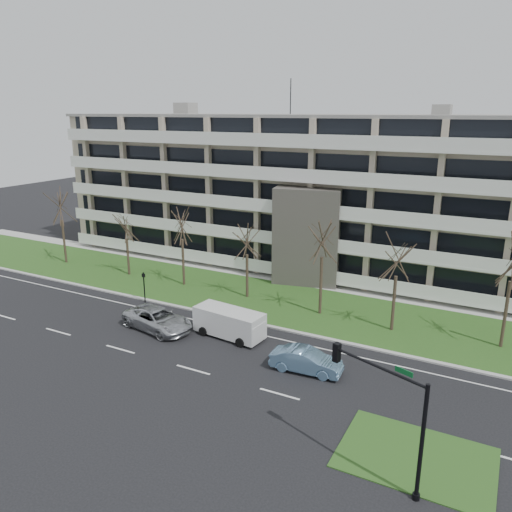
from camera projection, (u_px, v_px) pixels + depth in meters
The scene contains 18 objects.
ground at pixel (193, 370), 31.31m from camera, with size 160.00×160.00×0.00m, color black.
grass_verge at pixel (281, 302), 42.34m from camera, with size 90.00×10.00×0.06m, color #25541C.
curb at pixel (253, 323), 38.09m from camera, with size 90.00×0.35×0.12m, color #B2B2AD.
sidewalk at pixel (305, 283), 47.01m from camera, with size 90.00×2.00×0.08m, color #B2B2AD.
grass_median at pixel (416, 458), 23.34m from camera, with size 7.00×5.00×0.06m, color #25541C.
lane_edge_line at pixel (243, 331), 36.83m from camera, with size 90.00×0.12×0.01m, color white.
apartment_building at pixel (333, 193), 50.68m from camera, with size 60.50×15.10×18.75m.
silver_pickup at pixel (158, 319), 36.89m from camera, with size 2.63×5.70×1.59m, color #B7BABF.
blue_sedan at pixel (306, 361), 30.93m from camera, with size 1.56×4.48×1.48m, color #78A6D0.
white_van at pixel (230, 321), 35.59m from camera, with size 5.38×2.56×2.02m.
traffic_signal at pixel (390, 407), 21.01m from camera, with size 4.59×1.92×5.63m.
pedestrian_signal at pixel (144, 283), 41.83m from camera, with size 0.30×0.27×2.68m.
tree_0 at pixel (60, 203), 51.49m from camera, with size 4.17×4.17×8.33m.
tree_1 at pixel (126, 224), 47.98m from camera, with size 3.29×3.29×6.59m.
tree_2 at pixel (181, 221), 44.84m from camera, with size 3.94×3.94×7.88m.
tree_3 at pixel (247, 238), 41.98m from camera, with size 3.45×3.45×6.91m.
tree_4 at pixel (323, 234), 38.08m from camera, with size 4.23×4.23×8.47m.
tree_5 at pixel (398, 254), 35.29m from camera, with size 3.78×3.78×7.57m.
Camera 1 is at (16.57, -22.97, 15.65)m, focal length 35.00 mm.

